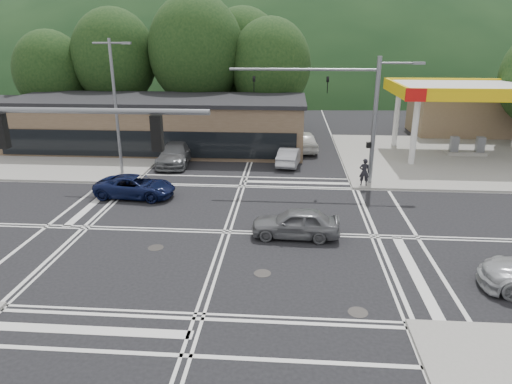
# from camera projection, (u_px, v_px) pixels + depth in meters

# --- Properties ---
(ground) EXTENTS (120.00, 120.00, 0.00)m
(ground) POSITION_uv_depth(u_px,v_px,m) (227.00, 232.00, 22.44)
(ground) COLOR black
(ground) RESTS_ON ground
(sidewalk_ne) EXTENTS (16.00, 16.00, 0.15)m
(sidewalk_ne) POSITION_uv_depth(u_px,v_px,m) (444.00, 158.00, 35.50)
(sidewalk_ne) COLOR gray
(sidewalk_ne) RESTS_ON ground
(sidewalk_nw) EXTENTS (16.00, 16.00, 0.15)m
(sidewalk_nw) POSITION_uv_depth(u_px,v_px,m) (71.00, 151.00, 37.61)
(sidewalk_nw) COLOR gray
(sidewalk_nw) RESTS_ON ground
(gas_station_canopy) EXTENTS (12.32, 8.34, 5.75)m
(gas_station_canopy) POSITION_uv_depth(u_px,v_px,m) (475.00, 92.00, 34.68)
(gas_station_canopy) COLOR silver
(gas_station_canopy) RESTS_ON ground
(convenience_store) EXTENTS (10.00, 6.00, 3.80)m
(convenience_store) POSITION_uv_depth(u_px,v_px,m) (467.00, 115.00, 43.98)
(convenience_store) COLOR #846B4F
(convenience_store) RESTS_ON ground
(commercial_row) EXTENTS (24.00, 8.00, 4.00)m
(commercial_row) POSITION_uv_depth(u_px,v_px,m) (159.00, 125.00, 38.38)
(commercial_row) COLOR brown
(commercial_row) RESTS_ON ground
(hill_north) EXTENTS (252.00, 126.00, 140.00)m
(hill_north) POSITION_uv_depth(u_px,v_px,m) (278.00, 76.00, 107.28)
(hill_north) COLOR #163217
(hill_north) RESTS_ON ground
(tree_n_a) EXTENTS (8.00, 8.00, 11.75)m
(tree_n_a) POSITION_uv_depth(u_px,v_px,m) (114.00, 57.00, 43.72)
(tree_n_a) COLOR #382619
(tree_n_a) RESTS_ON ground
(tree_n_b) EXTENTS (9.00, 9.00, 12.98)m
(tree_n_b) POSITION_uv_depth(u_px,v_px,m) (196.00, 50.00, 42.95)
(tree_n_b) COLOR #382619
(tree_n_b) RESTS_ON ground
(tree_n_c) EXTENTS (7.60, 7.60, 10.87)m
(tree_n_c) POSITION_uv_depth(u_px,v_px,m) (270.00, 65.00, 42.88)
(tree_n_c) COLOR #382619
(tree_n_c) RESTS_ON ground
(tree_n_d) EXTENTS (6.80, 6.80, 9.76)m
(tree_n_d) POSITION_uv_depth(u_px,v_px,m) (51.00, 72.00, 43.62)
(tree_n_d) COLOR #382619
(tree_n_d) RESTS_ON ground
(tree_n_e) EXTENTS (8.40, 8.40, 11.98)m
(tree_n_e) POSITION_uv_depth(u_px,v_px,m) (243.00, 56.00, 46.65)
(tree_n_e) COLOR #382619
(tree_n_e) RESTS_ON ground
(streetlight_nw) EXTENTS (2.50, 0.25, 9.00)m
(streetlight_nw) POSITION_uv_depth(u_px,v_px,m) (116.00, 101.00, 29.87)
(streetlight_nw) COLOR slate
(streetlight_nw) RESTS_ON ground
(signal_mast_ne) EXTENTS (11.65, 0.30, 8.00)m
(signal_mast_ne) POSITION_uv_depth(u_px,v_px,m) (355.00, 105.00, 28.03)
(signal_mast_ne) COLOR slate
(signal_mast_ne) RESTS_ON ground
(car_blue_west) EXTENTS (4.86, 2.54, 1.31)m
(car_blue_west) POSITION_uv_depth(u_px,v_px,m) (135.00, 186.00, 27.08)
(car_blue_west) COLOR #0C1337
(car_blue_west) RESTS_ON ground
(car_grey_center) EXTENTS (4.24, 1.82, 1.42)m
(car_grey_center) POSITION_uv_depth(u_px,v_px,m) (296.00, 223.00, 21.69)
(car_grey_center) COLOR slate
(car_grey_center) RESTS_ON ground
(car_queue_a) EXTENTS (2.07, 4.27, 1.35)m
(car_queue_a) POSITION_uv_depth(u_px,v_px,m) (290.00, 156.00, 33.83)
(car_queue_a) COLOR #B1B2B9
(car_queue_a) RESTS_ON ground
(car_queue_b) EXTENTS (2.59, 5.12, 1.67)m
(car_queue_b) POSITION_uv_depth(u_px,v_px,m) (303.00, 141.00, 37.94)
(car_queue_b) COLOR silver
(car_queue_b) RESTS_ON ground
(car_northbound) EXTENTS (2.43, 5.53, 1.58)m
(car_northbound) POSITION_uv_depth(u_px,v_px,m) (176.00, 153.00, 34.06)
(car_northbound) COLOR #5B5D5F
(car_northbound) RESTS_ON ground
(pedestrian) EXTENTS (0.66, 0.45, 1.75)m
(pedestrian) POSITION_uv_depth(u_px,v_px,m) (364.00, 172.00, 28.64)
(pedestrian) COLOR black
(pedestrian) RESTS_ON sidewalk_ne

